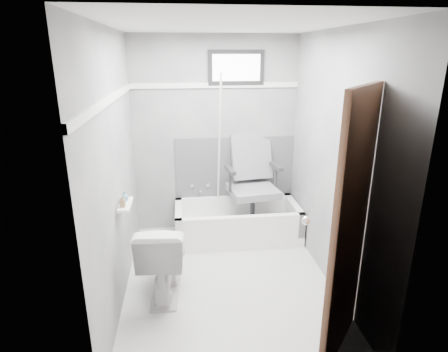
{
  "coord_description": "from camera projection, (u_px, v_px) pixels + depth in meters",
  "views": [
    {
      "loc": [
        -0.41,
        -3.21,
        2.18
      ],
      "look_at": [
        0.0,
        0.35,
        1.0
      ],
      "focal_mm": 30.0,
      "sensor_mm": 36.0,
      "label": 1
    }
  ],
  "objects": [
    {
      "name": "floor",
      "position": [
        228.0,
        281.0,
        3.76
      ],
      "size": [
        2.6,
        2.6,
        0.0
      ],
      "primitive_type": "plane",
      "color": "white",
      "rests_on": "ground"
    },
    {
      "name": "ceiling",
      "position": [
        229.0,
        25.0,
        3.01
      ],
      "size": [
        2.6,
        2.6,
        0.0
      ],
      "primitive_type": "plane",
      "rotation": [
        3.14,
        0.0,
        0.0
      ],
      "color": "silver",
      "rests_on": "floor"
    },
    {
      "name": "wall_back",
      "position": [
        215.0,
        137.0,
        4.61
      ],
      "size": [
        2.0,
        0.02,
        2.4
      ],
      "primitive_type": "cube",
      "color": "slate",
      "rests_on": "floor"
    },
    {
      "name": "wall_front",
      "position": [
        257.0,
        232.0,
        2.16
      ],
      "size": [
        2.0,
        0.02,
        2.4
      ],
      "primitive_type": "cube",
      "color": "slate",
      "rests_on": "floor"
    },
    {
      "name": "wall_left",
      "position": [
        115.0,
        171.0,
        3.28
      ],
      "size": [
        0.02,
        2.6,
        2.4
      ],
      "primitive_type": "cube",
      "color": "slate",
      "rests_on": "floor"
    },
    {
      "name": "wall_right",
      "position": [
        334.0,
        164.0,
        3.49
      ],
      "size": [
        0.02,
        2.6,
        2.4
      ],
      "primitive_type": "cube",
      "color": "slate",
      "rests_on": "floor"
    },
    {
      "name": "bathtub",
      "position": [
        237.0,
        222.0,
        4.6
      ],
      "size": [
        1.5,
        0.7,
        0.42
      ],
      "primitive_type": null,
      "color": "white",
      "rests_on": "floor"
    },
    {
      "name": "office_chair",
      "position": [
        253.0,
        184.0,
        4.49
      ],
      "size": [
        0.73,
        0.73,
        1.13
      ],
      "primitive_type": null,
      "rotation": [
        0.0,
        0.0,
        0.14
      ],
      "color": "slate",
      "rests_on": "bathtub"
    },
    {
      "name": "toilet",
      "position": [
        163.0,
        257.0,
        3.48
      ],
      "size": [
        0.48,
        0.79,
        0.75
      ],
      "primitive_type": "imported",
      "rotation": [
        0.0,
        0.0,
        3.08
      ],
      "color": "white",
      "rests_on": "floor"
    },
    {
      "name": "door",
      "position": [
        409.0,
        251.0,
        2.35
      ],
      "size": [
        0.78,
        0.78,
        2.0
      ],
      "primitive_type": null,
      "color": "#52311E",
      "rests_on": "floor"
    },
    {
      "name": "window",
      "position": [
        236.0,
        68.0,
        4.37
      ],
      "size": [
        0.66,
        0.04,
        0.4
      ],
      "primitive_type": null,
      "color": "black",
      "rests_on": "wall_back"
    },
    {
      "name": "backerboard",
      "position": [
        235.0,
        167.0,
        4.75
      ],
      "size": [
        1.5,
        0.02,
        0.78
      ],
      "primitive_type": "cube",
      "color": "#4C4C4F",
      "rests_on": "wall_back"
    },
    {
      "name": "trim_back",
      "position": [
        215.0,
        85.0,
        4.41
      ],
      "size": [
        2.0,
        0.02,
        0.06
      ],
      "primitive_type": "cube",
      "color": "white",
      "rests_on": "wall_back"
    },
    {
      "name": "trim_left",
      "position": [
        110.0,
        99.0,
        3.08
      ],
      "size": [
        0.02,
        2.6,
        0.06
      ],
      "primitive_type": "cube",
      "color": "white",
      "rests_on": "wall_left"
    },
    {
      "name": "pole",
      "position": [
        219.0,
        153.0,
        4.43
      ],
      "size": [
        0.02,
        0.51,
        1.89
      ],
      "primitive_type": "cylinder",
      "rotation": [
        0.25,
        0.0,
        0.0
      ],
      "color": "silver",
      "rests_on": "bathtub"
    },
    {
      "name": "shelf",
      "position": [
        125.0,
        205.0,
        3.32
      ],
      "size": [
        0.1,
        0.32,
        0.02
      ],
      "primitive_type": "cube",
      "color": "white",
      "rests_on": "wall_left"
    },
    {
      "name": "soap_bottle_a",
      "position": [
        122.0,
        201.0,
        3.23
      ],
      "size": [
        0.05,
        0.05,
        0.1
      ],
      "primitive_type": "imported",
      "rotation": [
        0.0,
        0.0,
        -0.03
      ],
      "color": "olive",
      "rests_on": "shelf"
    },
    {
      "name": "soap_bottle_b",
      "position": [
        125.0,
        196.0,
        3.36
      ],
      "size": [
        0.09,
        0.09,
        0.09
      ],
      "primitive_type": "imported",
      "rotation": [
        0.0,
        0.0,
        0.3
      ],
      "color": "teal",
      "rests_on": "shelf"
    },
    {
      "name": "faucet",
      "position": [
        200.0,
        188.0,
        4.76
      ],
      "size": [
        0.26,
        0.1,
        0.16
      ],
      "primitive_type": null,
      "color": "silver",
      "rests_on": "wall_back"
    }
  ]
}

